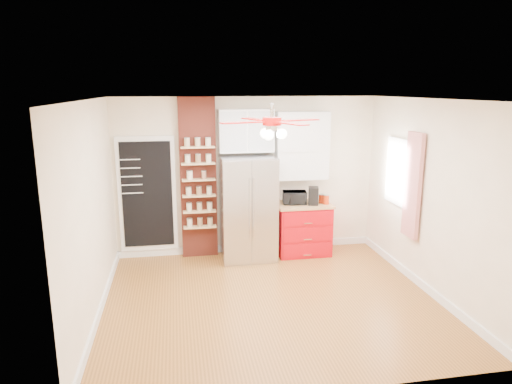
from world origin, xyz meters
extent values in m
plane|color=#9C6127|center=(0.00, 0.00, 0.00)|extent=(4.50, 4.50, 0.00)
plane|color=white|center=(0.00, 0.00, 2.70)|extent=(4.50, 4.50, 0.00)
cube|color=#FFEECD|center=(0.00, 2.00, 1.35)|extent=(4.50, 0.02, 2.70)
cube|color=#FFEECD|center=(0.00, -2.00, 1.35)|extent=(4.50, 0.02, 2.70)
cube|color=#FFEECD|center=(-2.25, 0.00, 1.35)|extent=(0.02, 4.00, 2.70)
cube|color=#FFEECD|center=(2.25, 0.00, 1.35)|extent=(0.02, 4.00, 2.70)
cube|color=white|center=(-1.70, 1.97, 1.10)|extent=(0.95, 0.04, 1.95)
cube|color=black|center=(-1.70, 1.95, 1.10)|extent=(0.82, 0.02, 1.78)
cube|color=maroon|center=(-0.85, 1.92, 1.35)|extent=(0.60, 0.16, 2.70)
cube|color=#B3B3B8|center=(-0.05, 1.63, 0.88)|extent=(0.90, 0.70, 1.75)
cube|color=white|center=(-0.05, 1.82, 2.15)|extent=(0.90, 0.35, 0.70)
cube|color=red|center=(0.92, 1.68, 0.43)|extent=(0.90, 0.60, 0.86)
cube|color=tan|center=(0.92, 1.68, 0.88)|extent=(0.94, 0.64, 0.04)
cube|color=white|center=(0.92, 1.85, 1.88)|extent=(0.90, 0.30, 1.15)
cube|color=white|center=(2.23, 0.90, 1.55)|extent=(0.04, 0.75, 1.05)
cube|color=red|center=(2.18, 0.35, 1.45)|extent=(0.06, 0.40, 1.55)
cylinder|color=silver|center=(0.00, 0.00, 2.55)|extent=(0.05, 0.05, 0.20)
cylinder|color=#A10B09|center=(0.00, 0.00, 2.43)|extent=(0.24, 0.24, 0.10)
sphere|color=white|center=(0.00, 0.00, 2.27)|extent=(0.13, 0.13, 0.13)
imported|color=black|center=(0.76, 1.69, 1.01)|extent=(0.43, 0.32, 0.22)
cube|color=black|center=(1.06, 1.58, 1.05)|extent=(0.21, 0.23, 0.30)
cylinder|color=red|center=(1.29, 1.58, 0.98)|extent=(0.11, 0.11, 0.16)
cylinder|color=red|center=(1.24, 1.67, 0.97)|extent=(0.11, 0.11, 0.14)
cylinder|color=beige|center=(-1.00, 1.77, 1.44)|extent=(0.11, 0.11, 0.13)
cylinder|color=#99674E|center=(-0.76, 1.76, 1.43)|extent=(0.09, 0.09, 0.12)
camera|label=1|loc=(-1.20, -5.64, 2.85)|focal=32.00mm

